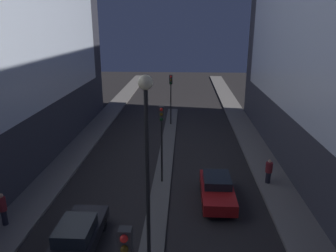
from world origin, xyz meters
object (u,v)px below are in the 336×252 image
Objects in this scene: traffic_light_mid at (162,128)px; pedestrian_on_right_sidewalk at (269,171)px; car_right_lane at (217,189)px; street_lamp at (147,139)px; pedestrian_on_left_sidewalk at (3,208)px; car_left_lane at (78,235)px; traffic_light_far at (171,89)px.

pedestrian_on_right_sidewalk is at bearing 0.85° from traffic_light_mid.
pedestrian_on_right_sidewalk reaches higher than car_right_lane.
street_lamp is 8.19m from car_right_lane.
pedestrian_on_left_sidewalk is (-10.88, -3.20, 0.35)m from car_right_lane.
car_left_lane is at bearing -145.18° from car_right_lane.
street_lamp is at bearing -131.31° from pedestrian_on_right_sidewalk.
traffic_light_far is 14.48m from pedestrian_on_right_sidewalk.
traffic_light_far is at bearing 90.00° from street_lamp.
pedestrian_on_right_sidewalk is at bearing 33.85° from car_left_lane.
traffic_light_mid is 1.12× the size of car_left_lane.
traffic_light_mid is 2.87× the size of pedestrian_on_left_sidewalk.
traffic_light_mid is at bearing 63.44° from car_left_lane.
traffic_light_mid reaches higher than pedestrian_on_right_sidewalk.
traffic_light_mid is 7.85m from street_lamp.
pedestrian_on_right_sidewalk is at bearing 48.69° from street_lamp.
traffic_light_far reaches higher than pedestrian_on_right_sidewalk.
car_right_lane is at bearing -148.11° from pedestrian_on_right_sidewalk.
street_lamp is 11.29m from pedestrian_on_right_sidewalk.
street_lamp is 6.08m from car_left_lane.
street_lamp reaches higher than car_left_lane.
car_left_lane is (-3.33, -19.27, -3.01)m from traffic_light_far.
car_left_lane is at bearing -18.92° from pedestrian_on_left_sidewalk.
traffic_light_mid is 3.15× the size of pedestrian_on_right_sidewalk.
pedestrian_on_left_sidewalk is 1.10× the size of pedestrian_on_right_sidewalk.
traffic_light_far is at bearing 102.84° from car_right_lane.
traffic_light_mid is 4.93m from car_right_lane.
traffic_light_far is (0.00, 12.60, 0.00)m from traffic_light_mid.
pedestrian_on_left_sidewalk is at bearing 161.08° from car_left_lane.
car_left_lane is at bearing 164.54° from street_lamp.
car_right_lane is at bearing -31.35° from traffic_light_mid.
car_right_lane is at bearing -77.16° from traffic_light_far.
pedestrian_on_right_sidewalk is (14.31, 5.33, -0.10)m from pedestrian_on_left_sidewalk.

